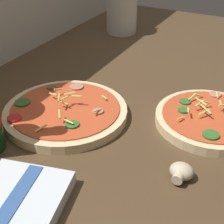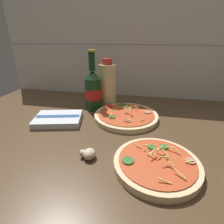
{
  "view_description": "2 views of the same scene",
  "coord_description": "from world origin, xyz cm",
  "px_view_note": "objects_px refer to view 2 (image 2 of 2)",
  "views": [
    {
      "loc": [
        -57.2,
        -22.97,
        42.53
      ],
      "look_at": [
        -5.62,
        4.31,
        5.61
      ],
      "focal_mm": 55.0,
      "sensor_mm": 36.0,
      "label": 1
    },
    {
      "loc": [
        0.05,
        -50.99,
        34.1
      ],
      "look_at": [
        -12.46,
        10.58,
        6.6
      ],
      "focal_mm": 28.0,
      "sensor_mm": 36.0,
      "label": 2
    }
  ],
  "objects_px": {
    "pizza_far": "(126,116)",
    "dish_towel": "(58,119)",
    "oil_bottle": "(107,84)",
    "mushroom_right": "(89,154)",
    "beer_bottle": "(93,90)",
    "pizza_near": "(156,164)"
  },
  "relations": [
    {
      "from": "pizza_far",
      "to": "beer_bottle",
      "type": "relative_size",
      "value": 0.99
    },
    {
      "from": "pizza_near",
      "to": "pizza_far",
      "type": "distance_m",
      "value": 0.3
    },
    {
      "from": "pizza_near",
      "to": "dish_towel",
      "type": "xyz_separation_m",
      "value": [
        -0.38,
        0.19,
        0.0
      ]
    },
    {
      "from": "oil_bottle",
      "to": "mushroom_right",
      "type": "relative_size",
      "value": 5.16
    },
    {
      "from": "mushroom_right",
      "to": "dish_towel",
      "type": "height_order",
      "value": "mushroom_right"
    },
    {
      "from": "pizza_far",
      "to": "oil_bottle",
      "type": "bearing_deg",
      "value": 127.41
    },
    {
      "from": "mushroom_right",
      "to": "dish_towel",
      "type": "bearing_deg",
      "value": 134.88
    },
    {
      "from": "pizza_far",
      "to": "mushroom_right",
      "type": "height_order",
      "value": "pizza_far"
    },
    {
      "from": "pizza_near",
      "to": "pizza_far",
      "type": "bearing_deg",
      "value": 112.48
    },
    {
      "from": "pizza_near",
      "to": "beer_bottle",
      "type": "relative_size",
      "value": 0.85
    },
    {
      "from": "pizza_far",
      "to": "dish_towel",
      "type": "bearing_deg",
      "value": -161.69
    },
    {
      "from": "pizza_near",
      "to": "dish_towel",
      "type": "height_order",
      "value": "pizza_near"
    },
    {
      "from": "oil_bottle",
      "to": "dish_towel",
      "type": "bearing_deg",
      "value": -122.89
    },
    {
      "from": "pizza_near",
      "to": "beer_bottle",
      "type": "bearing_deg",
      "value": 128.38
    },
    {
      "from": "oil_bottle",
      "to": "dish_towel",
      "type": "height_order",
      "value": "oil_bottle"
    },
    {
      "from": "pizza_far",
      "to": "mushroom_right",
      "type": "distance_m",
      "value": 0.29
    },
    {
      "from": "oil_bottle",
      "to": "mushroom_right",
      "type": "distance_m",
      "value": 0.43
    },
    {
      "from": "pizza_near",
      "to": "pizza_far",
      "type": "xyz_separation_m",
      "value": [
        -0.12,
        0.28,
        -0.0
      ]
    },
    {
      "from": "beer_bottle",
      "to": "mushroom_right",
      "type": "relative_size",
      "value": 6.14
    },
    {
      "from": "beer_bottle",
      "to": "dish_towel",
      "type": "xyz_separation_m",
      "value": [
        -0.1,
        -0.16,
        -0.08
      ]
    },
    {
      "from": "beer_bottle",
      "to": "oil_bottle",
      "type": "xyz_separation_m",
      "value": [
        0.05,
        0.08,
        0.01
      ]
    },
    {
      "from": "oil_bottle",
      "to": "mushroom_right",
      "type": "xyz_separation_m",
      "value": [
        0.04,
        -0.42,
        -0.09
      ]
    }
  ]
}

